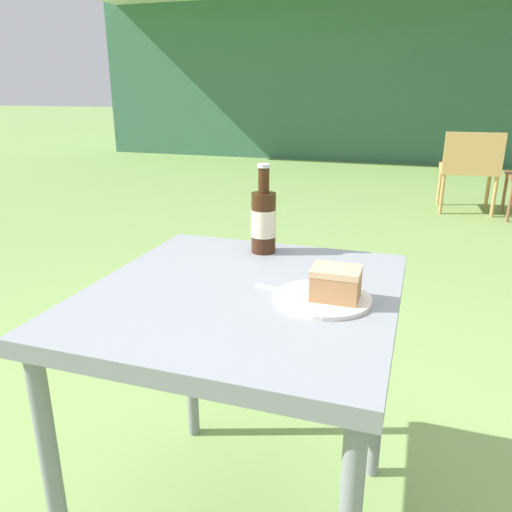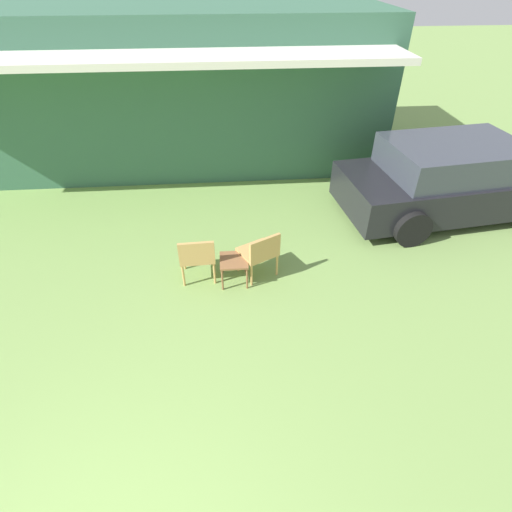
{
  "view_description": "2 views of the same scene",
  "coord_description": "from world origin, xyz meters",
  "px_view_note": "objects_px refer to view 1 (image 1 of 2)",
  "views": [
    {
      "loc": [
        0.37,
        -1.02,
        1.17
      ],
      "look_at": [
        0.0,
        0.1,
        0.78
      ],
      "focal_mm": 35.0,
      "sensor_mm": 36.0,
      "label": 1
    },
    {
      "loc": [
        1.29,
        -0.58,
        4.12
      ],
      "look_at": [
        1.64,
        3.62,
        0.9
      ],
      "focal_mm": 28.0,
      "sensor_mm": 36.0,
      "label": 2
    }
  ],
  "objects_px": {
    "cake_on_plate": "(330,290)",
    "cola_bottle_near": "(264,220)",
    "wicker_chair_cushioned": "(470,164)",
    "patio_table": "(243,321)"
  },
  "relations": [
    {
      "from": "wicker_chair_cushioned",
      "to": "cake_on_plate",
      "type": "xyz_separation_m",
      "value": [
        -0.6,
        -4.31,
        0.28
      ]
    },
    {
      "from": "wicker_chair_cushioned",
      "to": "cake_on_plate",
      "type": "distance_m",
      "value": 4.36
    },
    {
      "from": "cake_on_plate",
      "to": "cola_bottle_near",
      "type": "xyz_separation_m",
      "value": [
        -0.25,
        0.29,
        0.07
      ]
    },
    {
      "from": "wicker_chair_cushioned",
      "to": "cake_on_plate",
      "type": "bearing_deg",
      "value": 79.83
    },
    {
      "from": "wicker_chair_cushioned",
      "to": "patio_table",
      "type": "xyz_separation_m",
      "value": [
        -0.81,
        -4.3,
        0.17
      ]
    },
    {
      "from": "patio_table",
      "to": "cola_bottle_near",
      "type": "xyz_separation_m",
      "value": [
        -0.04,
        0.29,
        0.18
      ]
    },
    {
      "from": "cake_on_plate",
      "to": "cola_bottle_near",
      "type": "distance_m",
      "value": 0.39
    },
    {
      "from": "cola_bottle_near",
      "to": "wicker_chair_cushioned",
      "type": "bearing_deg",
      "value": 78.08
    },
    {
      "from": "patio_table",
      "to": "cola_bottle_near",
      "type": "height_order",
      "value": "cola_bottle_near"
    },
    {
      "from": "patio_table",
      "to": "cola_bottle_near",
      "type": "bearing_deg",
      "value": 97.82
    }
  ]
}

